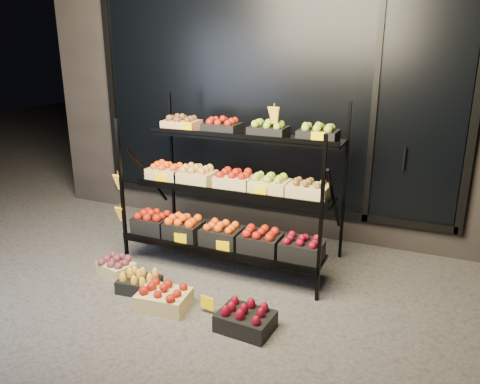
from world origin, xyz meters
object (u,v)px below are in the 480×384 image
at_px(floor_crate_midleft, 139,282).
at_px(floor_crate_midright, 164,297).
at_px(display_rack, 230,190).
at_px(floor_crate_left, 116,266).

xyz_separation_m(floor_crate_midleft, floor_crate_midright, (0.36, -0.16, 0.01)).
bearing_deg(floor_crate_midright, display_rack, 75.85).
bearing_deg(floor_crate_midleft, display_rack, 53.75).
relative_size(floor_crate_left, floor_crate_midright, 0.88).
xyz_separation_m(display_rack, floor_crate_midleft, (-0.51, -0.91, -0.70)).
distance_m(display_rack, floor_crate_midleft, 1.26).
bearing_deg(floor_crate_left, floor_crate_midright, -6.35).
distance_m(floor_crate_midleft, floor_crate_midright, 0.40).
distance_m(display_rack, floor_crate_left, 1.36).
bearing_deg(display_rack, floor_crate_midright, -97.99).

